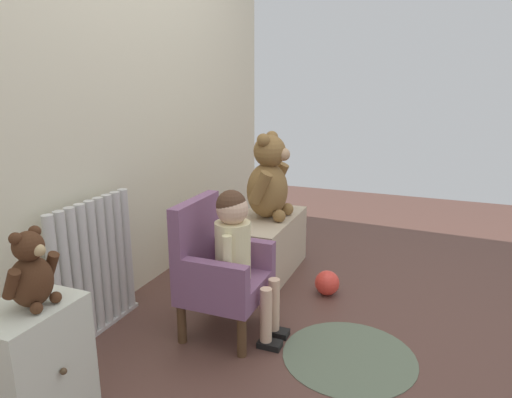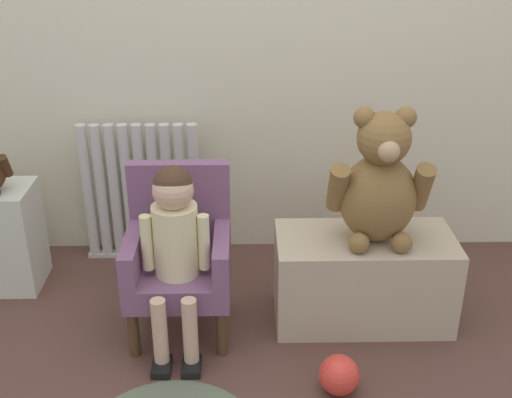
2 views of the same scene
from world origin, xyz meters
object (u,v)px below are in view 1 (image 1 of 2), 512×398
object	(u,v)px
child_figure	(237,243)
toy_ball	(327,283)
child_armchair	(217,269)
large_teddy_bear	(269,181)
floor_rug	(349,356)
radiator	(95,268)
small_dresser	(33,368)
low_bench	(265,246)
small_teddy_bear	(31,273)

from	to	relation	value
child_figure	toy_ball	world-z (taller)	child_figure
child_armchair	large_teddy_bear	world-z (taller)	large_teddy_bear
floor_rug	radiator	bearing A→B (deg)	100.90
child_figure	child_armchair	bearing A→B (deg)	90.00
floor_rug	toy_ball	bearing A→B (deg)	22.46
small_dresser	toy_ball	world-z (taller)	small_dresser
child_figure	floor_rug	distance (m)	0.72
radiator	low_bench	world-z (taller)	radiator
child_armchair	child_figure	world-z (taller)	child_figure
radiator	child_figure	xyz separation A→B (m)	(0.23, -0.66, 0.14)
small_teddy_bear	radiator	bearing A→B (deg)	24.26
low_bench	floor_rug	bearing A→B (deg)	-136.81
large_teddy_bear	small_teddy_bear	world-z (taller)	large_teddy_bear
small_teddy_bear	low_bench	bearing A→B (deg)	-9.43
large_teddy_bear	small_teddy_bear	bearing A→B (deg)	170.36
radiator	child_armchair	world-z (taller)	radiator
child_armchair	low_bench	world-z (taller)	child_armchair
small_teddy_bear	toy_ball	bearing A→B (deg)	-26.78
child_armchair	toy_ball	bearing A→B (deg)	-35.52
large_teddy_bear	small_teddy_bear	distance (m)	1.60
large_teddy_bear	toy_ball	world-z (taller)	large_teddy_bear
radiator	child_armchair	xyz separation A→B (m)	(0.23, -0.55, -0.01)
low_bench	floor_rug	size ratio (longest dim) A/B	1.17
floor_rug	low_bench	bearing A→B (deg)	43.19
small_dresser	large_teddy_bear	xyz separation A→B (m)	(1.60, -0.30, 0.37)
small_dresser	toy_ball	size ratio (longest dim) A/B	3.28
small_teddy_bear	small_dresser	bearing A→B (deg)	128.48
child_figure	low_bench	bearing A→B (deg)	10.59
low_bench	toy_ball	world-z (taller)	low_bench
child_armchair	toy_ball	xyz separation A→B (m)	(0.58, -0.42, -0.26)
radiator	small_teddy_bear	distance (m)	0.69
radiator	child_figure	world-z (taller)	child_figure
radiator	child_figure	size ratio (longest dim) A/B	0.92
small_teddy_bear	floor_rug	world-z (taller)	small_teddy_bear
radiator	floor_rug	size ratio (longest dim) A/B	1.11
large_teddy_bear	toy_ball	bearing A→B (deg)	-112.76
child_armchair	small_dresser	bearing A→B (deg)	159.27
small_dresser	small_teddy_bear	world-z (taller)	small_teddy_bear
large_teddy_bear	small_teddy_bear	xyz separation A→B (m)	(-1.57, 0.27, -0.02)
low_bench	child_figure	bearing A→B (deg)	-169.41
small_dresser	large_teddy_bear	world-z (taller)	large_teddy_bear
low_bench	large_teddy_bear	size ratio (longest dim) A/B	1.32
child_armchair	floor_rug	world-z (taller)	child_armchair
large_teddy_bear	radiator	bearing A→B (deg)	151.86
small_dresser	floor_rug	xyz separation A→B (m)	(0.84, -0.97, -0.23)
radiator	toy_ball	distance (m)	1.29
child_figure	large_teddy_bear	size ratio (longest dim) A/B	1.36
low_bench	large_teddy_bear	world-z (taller)	large_teddy_bear
small_dresser	large_teddy_bear	size ratio (longest dim) A/B	0.88
radiator	small_dresser	xyz separation A→B (m)	(-0.61, -0.23, -0.10)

